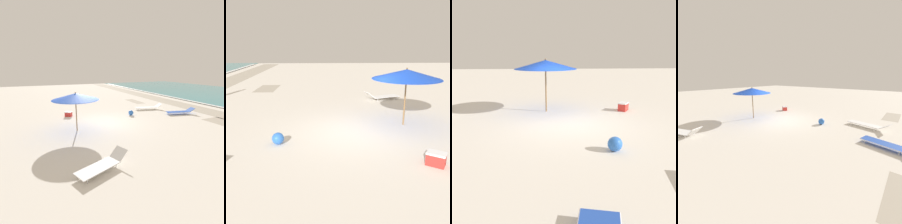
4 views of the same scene
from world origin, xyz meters
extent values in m
cube|color=silver|center=(0.00, 0.00, -0.08)|extent=(60.00, 60.00, 0.16)
cube|color=#AFA492|center=(0.00, 9.30, 0.00)|extent=(57.00, 2.20, 0.00)
cube|color=#AFA492|center=(-6.04, 5.93, 0.00)|extent=(2.91, 1.02, 0.00)
cube|color=#AFA492|center=(3.17, 7.51, 0.00)|extent=(2.26, 1.65, 0.00)
cube|color=white|center=(0.00, 11.68, 0.06)|extent=(56.00, 0.44, 0.01)
cylinder|color=olive|center=(0.84, -2.04, 1.02)|extent=(0.06, 0.06, 2.03)
cone|color=blue|center=(0.84, -2.04, 2.03)|extent=(2.66, 2.66, 0.37)
cylinder|color=#13359C|center=(0.84, -2.04, 1.85)|extent=(2.58, 2.58, 0.01)
sphere|color=olive|center=(0.84, -2.04, 2.25)|extent=(0.07, 0.07, 0.07)
cube|color=blue|center=(0.19, 6.22, 0.17)|extent=(0.99, 1.86, 0.03)
cylinder|color=silver|center=(-0.11, 6.29, 0.17)|extent=(0.43, 1.73, 0.03)
cylinder|color=silver|center=(0.48, 6.15, 0.17)|extent=(0.43, 1.73, 0.03)
cube|color=blue|center=(0.44, 7.30, 0.32)|extent=(0.67, 0.60, 0.32)
cylinder|color=silver|center=(-0.22, 5.60, 0.08)|extent=(0.03, 0.03, 0.16)
cylinder|color=silver|center=(0.28, 5.49, 0.08)|extent=(0.03, 0.03, 0.16)
cylinder|color=silver|center=(0.10, 6.95, 0.08)|extent=(0.03, 0.03, 0.16)
cylinder|color=silver|center=(0.59, 6.83, 0.08)|extent=(0.03, 0.03, 0.16)
cube|color=white|center=(5.36, -2.29, 0.17)|extent=(1.15, 1.76, 0.03)
cylinder|color=silver|center=(5.08, -2.40, 0.17)|extent=(0.62, 1.56, 0.03)
cylinder|color=silver|center=(5.64, -2.19, 0.17)|extent=(0.62, 1.56, 0.03)
cube|color=white|center=(4.99, -1.32, 0.34)|extent=(0.70, 0.63, 0.36)
cylinder|color=silver|center=(5.35, -2.99, 0.08)|extent=(0.03, 0.03, 0.16)
cylinder|color=silver|center=(5.83, -2.81, 0.08)|extent=(0.03, 0.03, 0.16)
cylinder|color=silver|center=(4.89, -1.78, 0.08)|extent=(0.03, 0.03, 0.16)
cylinder|color=silver|center=(5.37, -1.60, 0.08)|extent=(0.03, 0.03, 0.16)
cube|color=white|center=(-2.24, 4.86, 0.17)|extent=(0.99, 1.98, 0.03)
cylinder|color=silver|center=(-2.53, 4.92, 0.17)|extent=(0.43, 1.86, 0.03)
cylinder|color=silver|center=(-1.95, 4.79, 0.17)|extent=(0.43, 1.86, 0.03)
cube|color=white|center=(-1.99, 6.01, 0.32)|extent=(0.67, 0.59, 0.32)
cylinder|color=silver|center=(-2.65, 4.19, 0.08)|extent=(0.03, 0.03, 0.16)
cylinder|color=silver|center=(-2.15, 4.08, 0.08)|extent=(0.03, 0.03, 0.16)
cylinder|color=silver|center=(-2.33, 5.63, 0.08)|extent=(0.03, 0.03, 0.16)
cylinder|color=silver|center=(-1.83, 5.52, 0.08)|extent=(0.03, 0.03, 0.16)
sphere|color=blue|center=(-0.99, 2.61, 0.20)|extent=(0.39, 0.39, 0.39)
cube|color=red|center=(-2.58, -1.94, 0.16)|extent=(0.55, 0.59, 0.32)
cube|color=white|center=(-2.58, -1.94, 0.35)|extent=(0.57, 0.61, 0.05)
camera|label=1|loc=(10.57, -4.02, 3.55)|focal=28.00mm
camera|label=2|loc=(-8.61, 0.92, 3.25)|focal=40.00mm
camera|label=3|loc=(0.76, 8.68, 2.56)|focal=40.00mm
camera|label=4|loc=(7.44, 6.90, 3.02)|focal=24.00mm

